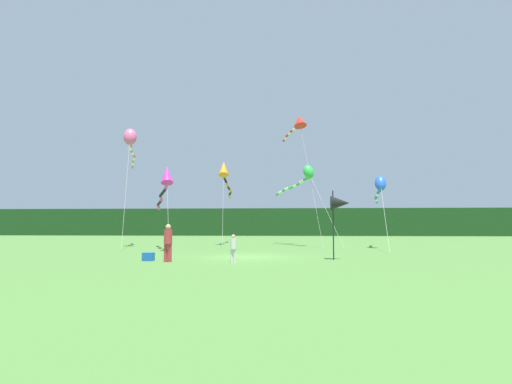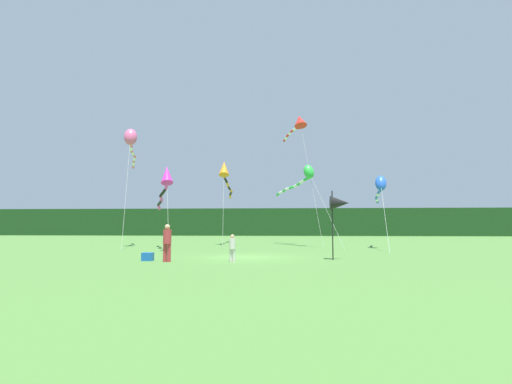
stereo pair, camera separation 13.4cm
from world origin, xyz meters
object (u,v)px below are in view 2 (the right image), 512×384
object	(u,v)px
kite_rainbow	(131,140)
kite_orange	(225,173)
kite_green	(305,175)
kite_magenta	(165,182)
person_child	(232,247)
kite_blue	(380,186)
cooler_box	(148,257)
banner_flag_pole	(339,204)
kite_red	(299,122)
person_adult	(167,241)

from	to	relation	value
kite_rainbow	kite_orange	bearing A→B (deg)	32.93
kite_green	kite_rainbow	distance (m)	13.85
kite_magenta	person_child	bearing A→B (deg)	-55.77
kite_orange	kite_blue	bearing A→B (deg)	-21.18
person_child	cooler_box	size ratio (longest dim) A/B	2.49
person_child	kite_orange	size ratio (longest dim) A/B	0.13
kite_magenta	cooler_box	bearing A→B (deg)	-78.65
kite_green	kite_orange	xyz separation A→B (m)	(-6.74, 2.30, 0.55)
banner_flag_pole	kite_magenta	bearing A→B (deg)	148.28
kite_green	kite_magenta	size ratio (longest dim) A/B	0.82
kite_orange	kite_red	bearing A→B (deg)	-4.61
cooler_box	banner_flag_pole	xyz separation A→B (m)	(9.05, 1.19, 2.51)
kite_blue	kite_red	xyz separation A→B (m)	(-5.72, 4.16, 5.82)
cooler_box	kite_red	distance (m)	20.05
kite_blue	kite_rainbow	bearing A→B (deg)	179.00
kite_red	kite_green	bearing A→B (deg)	-77.29
kite_red	kite_orange	bearing A→B (deg)	175.39
kite_rainbow	kite_green	bearing A→B (deg)	8.63
kite_green	kite_red	distance (m)	5.07
kite_green	kite_rainbow	xyz separation A→B (m)	(-13.45, -2.04, 2.62)
kite_rainbow	banner_flag_pole	bearing A→B (deg)	-35.95
kite_orange	kite_magenta	world-z (taller)	kite_orange
cooler_box	kite_orange	bearing A→B (deg)	85.90
banner_flag_pole	person_child	bearing A→B (deg)	-161.13
banner_flag_pole	kite_orange	size ratio (longest dim) A/B	0.35
cooler_box	kite_orange	size ratio (longest dim) A/B	0.05
person_adult	kite_rainbow	size ratio (longest dim) A/B	0.19
person_adult	person_child	xyz separation A→B (m)	(2.99, -0.00, -0.26)
person_adult	kite_rainbow	xyz separation A→B (m)	(-6.62, 12.28, 7.26)
cooler_box	kite_rainbow	bearing A→B (deg)	115.25
cooler_box	kite_blue	xyz separation A→B (m)	(13.21, 11.44, 4.30)
kite_green	person_adult	bearing A→B (deg)	-115.49
person_adult	kite_magenta	distance (m)	9.37
kite_green	kite_red	world-z (taller)	kite_red
kite_red	person_adult	bearing A→B (deg)	-111.73
kite_blue	banner_flag_pole	bearing A→B (deg)	-112.09
kite_rainbow	kite_red	size ratio (longest dim) A/B	0.83
person_adult	kite_orange	bearing A→B (deg)	89.71
person_adult	cooler_box	bearing A→B (deg)	154.45
person_child	kite_blue	xyz separation A→B (m)	(9.15, 11.96, 3.80)
kite_red	kite_magenta	bearing A→B (deg)	-139.00
kite_rainbow	kite_red	xyz separation A→B (m)	(13.04, 3.83, 2.10)
cooler_box	kite_orange	xyz separation A→B (m)	(1.15, 16.11, 5.95)
banner_flag_pole	kite_orange	xyz separation A→B (m)	(-7.89, 14.93, 3.44)
kite_blue	kite_rainbow	size ratio (longest dim) A/B	0.97
person_adult	kite_green	size ratio (longest dim) A/B	0.24
kite_red	kite_rainbow	bearing A→B (deg)	-163.63
person_adult	kite_green	distance (m)	16.53
kite_orange	kite_green	bearing A→B (deg)	-18.85
person_child	kite_orange	world-z (taller)	kite_orange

